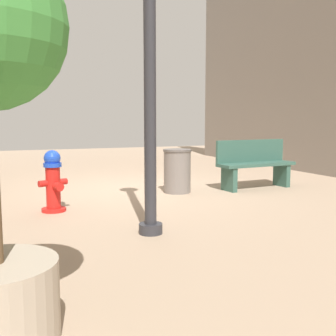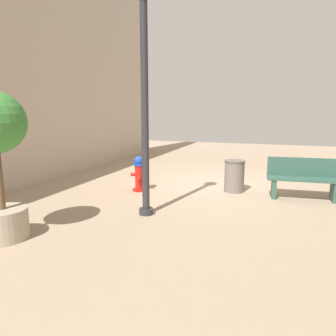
{
  "view_description": "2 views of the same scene",
  "coord_description": "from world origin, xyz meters",
  "px_view_note": "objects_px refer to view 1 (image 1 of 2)",
  "views": [
    {
      "loc": [
        2.39,
        7.49,
        1.33
      ],
      "look_at": [
        0.31,
        2.43,
        0.68
      ],
      "focal_mm": 43.16,
      "sensor_mm": 36.0,
      "label": 1
    },
    {
      "loc": [
        -1.58,
        8.49,
        2.01
      ],
      "look_at": [
        0.71,
        2.13,
        0.77
      ],
      "focal_mm": 32.92,
      "sensor_mm": 36.0,
      "label": 2
    }
  ],
  "objects_px": {
    "fire_hydrant": "(53,181)",
    "trash_bin": "(177,171)",
    "street_lamp": "(149,1)",
    "bench_near": "(254,163)"
  },
  "relations": [
    {
      "from": "fire_hydrant",
      "to": "trash_bin",
      "type": "bearing_deg",
      "value": -161.92
    },
    {
      "from": "trash_bin",
      "to": "street_lamp",
      "type": "bearing_deg",
      "value": 59.8
    },
    {
      "from": "street_lamp",
      "to": "trash_bin",
      "type": "height_order",
      "value": "street_lamp"
    },
    {
      "from": "fire_hydrant",
      "to": "trash_bin",
      "type": "distance_m",
      "value": 2.43
    },
    {
      "from": "fire_hydrant",
      "to": "bench_near",
      "type": "distance_m",
      "value": 3.97
    },
    {
      "from": "bench_near",
      "to": "street_lamp",
      "type": "distance_m",
      "value": 4.33
    },
    {
      "from": "street_lamp",
      "to": "trash_bin",
      "type": "relative_size",
      "value": 5.35
    },
    {
      "from": "trash_bin",
      "to": "bench_near",
      "type": "bearing_deg",
      "value": 175.61
    },
    {
      "from": "fire_hydrant",
      "to": "bench_near",
      "type": "bearing_deg",
      "value": -170.85
    },
    {
      "from": "bench_near",
      "to": "trash_bin",
      "type": "distance_m",
      "value": 1.61
    }
  ]
}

